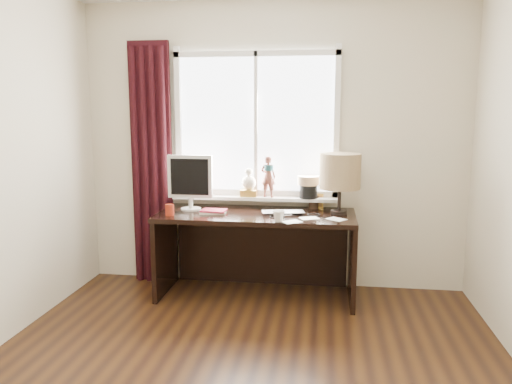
# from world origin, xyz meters

# --- Properties ---
(wall_back) EXTENTS (3.50, 0.00, 2.60)m
(wall_back) POSITION_xyz_m (0.00, 2.00, 1.30)
(wall_back) COLOR beige
(wall_back) RESTS_ON ground
(laptop) EXTENTS (0.40, 0.30, 0.03)m
(laptop) POSITION_xyz_m (0.14, 1.61, 0.76)
(laptop) COLOR silver
(laptop) RESTS_ON desk
(mug) EXTENTS (0.13, 0.12, 0.10)m
(mug) POSITION_xyz_m (0.12, 1.33, 0.80)
(mug) COLOR white
(mug) RESTS_ON desk
(red_cup) EXTENTS (0.07, 0.07, 0.10)m
(red_cup) POSITION_xyz_m (-0.81, 1.43, 0.80)
(red_cup) COLOR maroon
(red_cup) RESTS_ON desk
(window) EXTENTS (1.52, 0.22, 1.40)m
(window) POSITION_xyz_m (-0.15, 1.95, 1.30)
(window) COLOR white
(window) RESTS_ON ground
(curtain) EXTENTS (0.38, 0.09, 2.25)m
(curtain) POSITION_xyz_m (-1.13, 1.91, 1.12)
(curtain) COLOR black
(curtain) RESTS_ON floor
(desk) EXTENTS (1.70, 0.70, 0.75)m
(desk) POSITION_xyz_m (-0.10, 1.73, 0.51)
(desk) COLOR black
(desk) RESTS_ON floor
(monitor) EXTENTS (0.40, 0.18, 0.49)m
(monitor) POSITION_xyz_m (-0.70, 1.69, 1.03)
(monitor) COLOR beige
(monitor) RESTS_ON desk
(notebook_stack) EXTENTS (0.24, 0.18, 0.03)m
(notebook_stack) POSITION_xyz_m (-0.47, 1.57, 0.77)
(notebook_stack) COLOR beige
(notebook_stack) RESTS_ON desk
(brush_holder) EXTENTS (0.09, 0.09, 0.25)m
(brush_holder) POSITION_xyz_m (0.39, 1.90, 0.81)
(brush_holder) COLOR black
(brush_holder) RESTS_ON desk
(icon_frame) EXTENTS (0.10, 0.03, 0.13)m
(icon_frame) POSITION_xyz_m (0.42, 1.93, 0.81)
(icon_frame) COLOR gold
(icon_frame) RESTS_ON desk
(table_lamp) EXTENTS (0.35, 0.35, 0.52)m
(table_lamp) POSITION_xyz_m (0.61, 1.70, 1.11)
(table_lamp) COLOR black
(table_lamp) RESTS_ON desk
(loose_papers) EXTENTS (0.54, 0.33, 0.00)m
(loose_papers) POSITION_xyz_m (0.39, 1.43, 0.75)
(loose_papers) COLOR white
(loose_papers) RESTS_ON desk
(desk_cables) EXTENTS (0.44, 0.34, 0.01)m
(desk_cables) POSITION_xyz_m (0.23, 1.58, 0.75)
(desk_cables) COLOR black
(desk_cables) RESTS_ON desk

